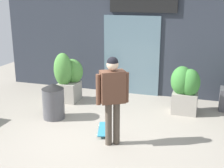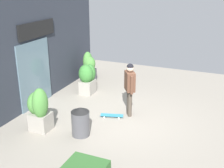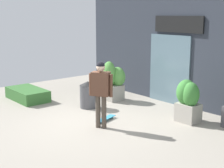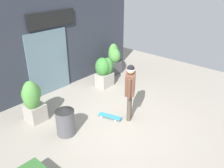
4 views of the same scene
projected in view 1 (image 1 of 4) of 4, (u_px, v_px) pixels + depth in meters
The scene contains 7 objects.
ground_plane at pixel (98, 139), 6.36m from camera, with size 12.00×12.00×0.00m, color gray.
building_facade at pixel (137, 31), 8.84m from camera, with size 8.15×0.31×3.68m.
skateboarder at pixel (113, 92), 5.85m from camera, with size 0.55×0.46×1.74m.
skateboard at pixel (103, 129), 6.65m from camera, with size 0.38×0.75×0.08m.
planter_box_left at pixel (68, 77), 8.41m from camera, with size 0.70×0.69×1.35m.
planter_box_right at pixel (185, 88), 7.55m from camera, with size 0.70×0.56×1.17m.
trash_bin at pixel (53, 101), 7.30m from camera, with size 0.52×0.52×0.85m.
Camera 1 is at (2.04, -5.43, 2.85)m, focal length 50.17 mm.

